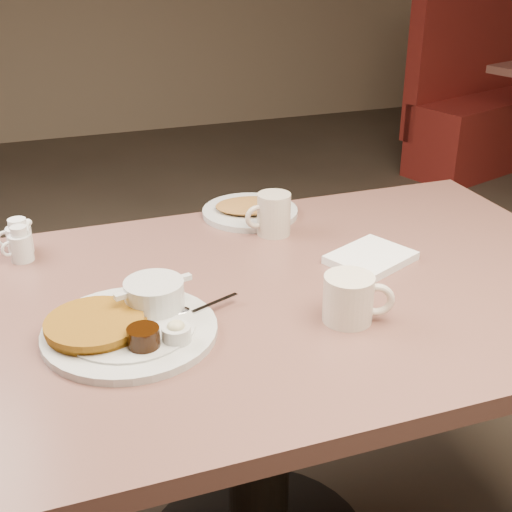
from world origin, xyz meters
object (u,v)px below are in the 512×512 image
object	(u,v)px
main_plate	(130,321)
creamer_left	(20,245)
booth_back_right	(492,104)
coffee_mug_near	(350,298)
diner_table	(259,362)
coffee_mug_far	(273,214)
hash_plate	(250,210)
creamer_right	(19,237)

from	to	relation	value
main_plate	creamer_left	size ratio (longest dim) A/B	5.12
main_plate	booth_back_right	distance (m)	3.63
coffee_mug_near	diner_table	bearing A→B (deg)	127.12
coffee_mug_near	creamer_left	bearing A→B (deg)	140.27
main_plate	booth_back_right	size ratio (longest dim) A/B	0.27
diner_table	creamer_left	size ratio (longest dim) A/B	18.75
diner_table	coffee_mug_near	distance (m)	0.29
coffee_mug_far	hash_plate	xyz separation A→B (m)	(-0.01, 0.13, -0.04)
main_plate	coffee_mug_far	bearing A→B (deg)	39.20
diner_table	main_plate	xyz separation A→B (m)	(-0.27, -0.06, 0.19)
creamer_right	creamer_left	bearing A→B (deg)	-88.01
diner_table	hash_plate	bearing A→B (deg)	73.55
coffee_mug_far	booth_back_right	distance (m)	3.12
main_plate	creamer_right	xyz separation A→B (m)	(-0.17, 0.42, 0.01)
booth_back_right	diner_table	bearing A→B (deg)	-135.17
coffee_mug_far	hash_plate	bearing A→B (deg)	95.15
diner_table	hash_plate	size ratio (longest dim) A/B	5.16
booth_back_right	hash_plate	bearing A→B (deg)	-138.88
coffee_mug_far	hash_plate	size ratio (longest dim) A/B	0.40
diner_table	booth_back_right	size ratio (longest dim) A/B	0.98
main_plate	creamer_left	distance (m)	0.41
coffee_mug_near	booth_back_right	bearing A→B (deg)	48.16
creamer_left	creamer_right	size ratio (longest dim) A/B	0.93
diner_table	creamer_left	xyz separation A→B (m)	(-0.44, 0.31, 0.21)
hash_plate	diner_table	bearing A→B (deg)	-106.45
coffee_mug_far	hash_plate	world-z (taller)	coffee_mug_far
coffee_mug_near	hash_plate	world-z (taller)	coffee_mug_near
creamer_left	booth_back_right	world-z (taller)	booth_back_right
coffee_mug_near	booth_back_right	world-z (taller)	booth_back_right
diner_table	coffee_mug_far	world-z (taller)	coffee_mug_far
diner_table	coffee_mug_near	world-z (taller)	coffee_mug_near
main_plate	hash_plate	bearing A→B (deg)	49.71
coffee_mug_far	creamer_right	xyz separation A→B (m)	(-0.57, 0.09, -0.01)
coffee_mug_far	coffee_mug_near	bearing A→B (deg)	-90.91
diner_table	coffee_mug_near	bearing A→B (deg)	-52.88
coffee_mug_far	main_plate	bearing A→B (deg)	-140.80
booth_back_right	creamer_right	bearing A→B (deg)	-144.47
diner_table	booth_back_right	distance (m)	3.37
main_plate	booth_back_right	xyz separation A→B (m)	(2.66, 2.44, -0.36)
creamer_right	booth_back_right	bearing A→B (deg)	35.53
coffee_mug_near	creamer_left	world-z (taller)	coffee_mug_near
coffee_mug_far	creamer_right	distance (m)	0.58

